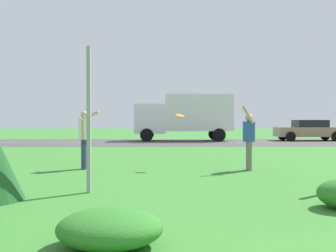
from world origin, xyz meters
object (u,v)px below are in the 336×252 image
(sign_post_near_path, at_px, (89,120))
(car_tan_center_left, at_px, (309,130))
(box_truck_white, at_px, (185,115))
(person_catcher_blue_shirt, at_px, (249,137))
(person_thrower_white_shirt, at_px, (85,134))
(frisbee_orange, at_px, (180,116))

(sign_post_near_path, xyz_separation_m, car_tan_center_left, (11.69, 19.78, -0.65))
(car_tan_center_left, bearing_deg, sign_post_near_path, -120.60)
(box_truck_white, bearing_deg, car_tan_center_left, 0.00)
(person_catcher_blue_shirt, bearing_deg, person_thrower_white_shirt, 175.77)
(person_catcher_blue_shirt, xyz_separation_m, frisbee_orange, (-1.89, 0.40, 0.58))
(person_catcher_blue_shirt, height_order, box_truck_white, box_truck_white)
(person_thrower_white_shirt, xyz_separation_m, car_tan_center_left, (12.49, 16.11, -0.25))
(box_truck_white, bearing_deg, frisbee_orange, -94.03)
(frisbee_orange, xyz_separation_m, box_truck_white, (1.13, 16.05, 0.29))
(person_catcher_blue_shirt, distance_m, box_truck_white, 16.49)
(box_truck_white, bearing_deg, sign_post_near_path, -98.73)
(frisbee_orange, bearing_deg, person_thrower_white_shirt, -178.83)
(car_tan_center_left, bearing_deg, frisbee_orange, -121.37)
(person_thrower_white_shirt, xyz_separation_m, box_truck_white, (3.84, 16.11, 0.82))
(person_thrower_white_shirt, distance_m, box_truck_white, 16.58)
(sign_post_near_path, distance_m, person_thrower_white_shirt, 3.78)
(frisbee_orange, relative_size, box_truck_white, 0.04)
(sign_post_near_path, bearing_deg, person_thrower_white_shirt, 102.29)
(sign_post_near_path, height_order, person_catcher_blue_shirt, sign_post_near_path)
(person_thrower_white_shirt, xyz_separation_m, person_catcher_blue_shirt, (4.59, -0.34, -0.05))
(person_thrower_white_shirt, bearing_deg, box_truck_white, 76.60)
(sign_post_near_path, distance_m, box_truck_white, 20.01)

